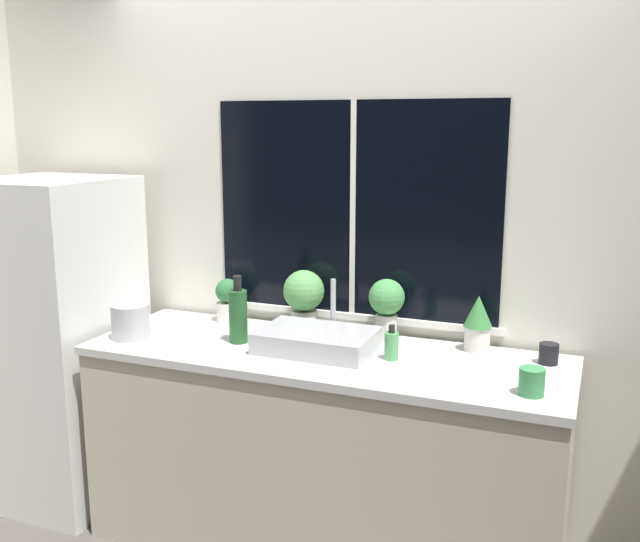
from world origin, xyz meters
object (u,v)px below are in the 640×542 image
bottle_tall (238,315)px  potted_plant_far_right (478,322)px  soap_bottle (391,345)px  mug_black (549,354)px  potted_plant_center_right (387,303)px  refrigerator (58,341)px  mug_green (532,382)px  sink (317,340)px  kettle (131,320)px  potted_plant_far_left (228,300)px  potted_plant_center_left (304,295)px

bottle_tall → potted_plant_far_right: bearing=15.7°
soap_bottle → mug_black: bearing=17.2°
soap_bottle → potted_plant_center_right: bearing=111.4°
refrigerator → mug_green: size_ratio=16.02×
potted_plant_center_right → potted_plant_far_right: (0.40, 0.00, -0.04)m
refrigerator → soap_bottle: (1.70, 0.05, 0.17)m
sink → potted_plant_center_right: (0.23, 0.26, 0.12)m
potted_plant_center_right → kettle: (-1.07, -0.41, -0.08)m
potted_plant_center_right → mug_black: 0.72m
mug_black → refrigerator: bearing=-174.1°
refrigerator → potted_plant_far_left: bearing=20.9°
potted_plant_far_left → mug_green: bearing=-16.6°
refrigerator → sink: (1.37, 0.05, 0.15)m
potted_plant_far_right → mug_black: potted_plant_far_right is taller
potted_plant_center_left → potted_plant_far_right: potted_plant_center_left is taller
kettle → mug_green: bearing=-1.0°
potted_plant_center_right → bottle_tall: bearing=-154.8°
potted_plant_center_left → bottle_tall: size_ratio=0.95×
potted_plant_center_left → potted_plant_far_right: (0.81, 0.00, -0.04)m
soap_bottle → kettle: (-1.17, -0.16, 0.02)m
potted_plant_far_left → potted_plant_center_right: potted_plant_center_right is taller
potted_plant_center_left → bottle_tall: bearing=-124.7°
mug_green → potted_plant_center_left: bearing=157.7°
soap_bottle → refrigerator: bearing=-178.3°
potted_plant_center_left → bottle_tall: bottle_tall is taller
potted_plant_center_left → mug_black: potted_plant_center_left is taller
soap_bottle → bottle_tall: 0.70m
potted_plant_center_left → potted_plant_far_right: bearing=0.0°
sink → bottle_tall: bearing=-176.4°
bottle_tall → mug_black: 1.32m
sink → mug_black: 0.95m
kettle → potted_plant_far_right: bearing=15.5°
soap_bottle → potted_plant_far_right: bearing=39.7°
potted_plant_far_left → mug_black: size_ratio=2.53×
potted_plant_center_left → potted_plant_center_right: 0.40m
mug_black → kettle: bearing=-169.0°
potted_plant_center_left → potted_plant_center_right: bearing=0.0°
potted_plant_far_right → bottle_tall: bearing=-164.3°
soap_bottle → mug_green: (0.58, -0.19, -0.01)m
refrigerator → mug_black: refrigerator is taller
soap_bottle → mug_black: soap_bottle is taller
potted_plant_center_right → soap_bottle: potted_plant_center_right is taller
potted_plant_center_right → potted_plant_center_left: bearing=180.0°
potted_plant_far_right → soap_bottle: size_ratio=1.64×
potted_plant_far_right → mug_green: size_ratio=2.40×
kettle → potted_plant_center_left: bearing=31.3°
kettle → potted_plant_center_right: bearing=20.9°
refrigerator → kettle: 0.57m
mug_black → kettle: size_ratio=0.48×
bottle_tall → potted_plant_center_right: bearing=25.2°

